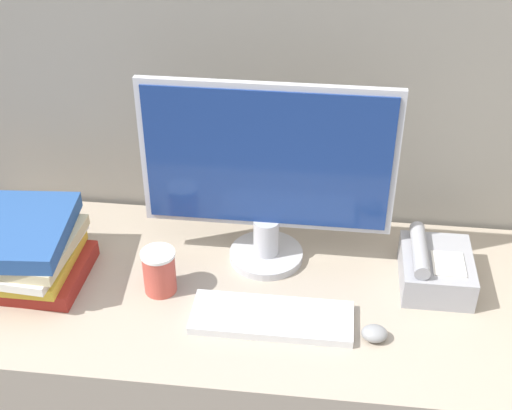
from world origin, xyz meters
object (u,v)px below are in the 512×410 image
Objects in this scene: keyboard at (272,318)px; mouse at (374,333)px; coffee_cup at (159,271)px; book_stack at (30,251)px; desk_telephone at (435,268)px; monitor at (267,175)px.

mouse reaches higher than keyboard.
coffee_cup is (-0.50, 0.11, 0.04)m from mouse.
book_stack reaches higher than coffee_cup.
mouse is 0.51m from coffee_cup.
keyboard is at bearing -154.35° from desk_telephone.
book_stack is (-0.58, 0.08, 0.07)m from keyboard.
monitor is 0.45m from desk_telephone.
monitor is at bearing 32.83° from coffee_cup.
keyboard is 3.26× the size of coffee_cup.
mouse is (0.26, -0.26, -0.23)m from monitor.
monitor is at bearing 14.72° from book_stack.
book_stack reaches higher than desk_telephone.
desk_telephone is at bearing 5.57° from book_stack.
mouse is at bearing -124.62° from desk_telephone.
monitor is at bearing 135.62° from mouse.
mouse is at bearing -12.03° from coffee_cup.
coffee_cup is at bearing 167.97° from mouse.
keyboard is 0.23m from mouse.
book_stack reaches higher than keyboard.
keyboard is 0.41m from desk_telephone.
book_stack is at bearing 178.57° from coffee_cup.
keyboard is at bearing -8.22° from book_stack.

